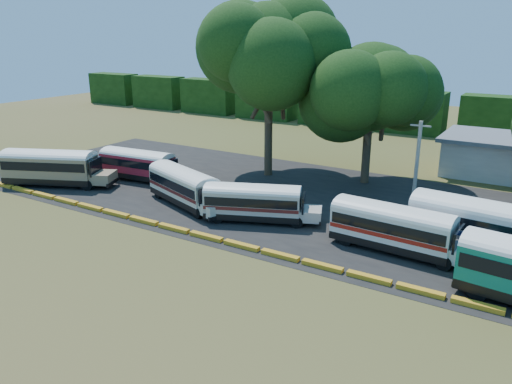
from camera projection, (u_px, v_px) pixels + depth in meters
The scene contains 13 objects.
ground at pixel (215, 248), 33.96m from camera, with size 160.00×160.00×0.00m, color #3F4C19.
asphalt_strip at pixel (306, 202), 43.22m from camera, with size 64.00×24.00×0.02m, color black.
curb at pixel (224, 241), 34.73m from camera, with size 53.70×0.45×0.30m.
treeline_backdrop at pixel (409, 112), 72.05m from camera, with size 130.00×4.00×6.00m.
bus_beige at pixel (52, 165), 47.18m from camera, with size 10.74×6.61×3.48m.
bus_red at pixel (139, 163), 48.95m from camera, with size 9.48×3.12×3.06m.
bus_cream_west at pixel (185, 185), 41.94m from camera, with size 9.77×5.48×3.14m.
bus_cream_east at pixel (255, 201), 38.27m from camera, with size 9.20×5.45×2.97m.
bus_white_red at pixel (395, 226), 32.96m from camera, with size 9.87×2.99×3.20m.
bus_white_blue at pixel (486, 224), 32.54m from camera, with size 11.24×3.67×3.63m.
tree_west at pixel (269, 50), 47.57m from camera, with size 11.89×11.89×16.83m.
tree_center at pixel (371, 87), 45.98m from camera, with size 11.04×11.04×13.23m.
utility_pole at pixel (417, 166), 39.88m from camera, with size 1.60×0.30×7.43m.
Camera 1 is at (18.61, -25.15, 14.04)m, focal length 35.00 mm.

